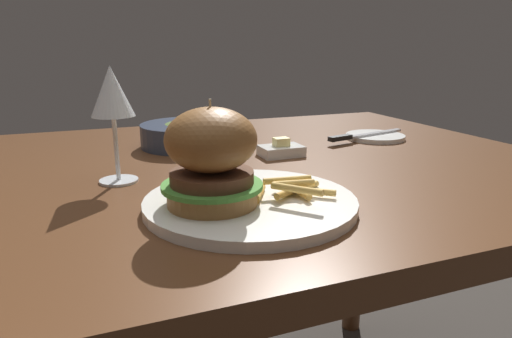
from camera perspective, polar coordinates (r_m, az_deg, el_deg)
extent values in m
cube|color=#56331C|center=(0.84, -5.74, -0.76)|extent=(1.32, 0.91, 0.04)
cylinder|color=#56331C|center=(1.55, 12.43, -7.85)|extent=(0.06, 0.06, 0.70)
cylinder|color=white|center=(0.61, -0.71, -4.22)|extent=(0.28, 0.28, 0.01)
cylinder|color=#9E6B38|center=(0.58, -5.47, -3.38)|extent=(0.12, 0.12, 0.02)
cylinder|color=#4C9338|center=(0.58, -5.50, -2.07)|extent=(0.13, 0.13, 0.01)
cylinder|color=brown|center=(0.58, -5.53, -1.03)|extent=(0.11, 0.11, 0.02)
ellipsoid|color=brown|center=(0.57, -5.66, 3.67)|extent=(0.12, 0.12, 0.08)
cylinder|color=#CCB78C|center=(0.56, -5.72, 6.17)|extent=(0.00, 0.00, 0.05)
cylinder|color=#EABC5B|center=(0.64, 5.67, -2.42)|extent=(0.07, 0.03, 0.01)
cylinder|color=gold|center=(0.61, 0.73, -3.06)|extent=(0.04, 0.06, 0.01)
cylinder|color=gold|center=(0.62, 5.34, -2.73)|extent=(0.01, 0.06, 0.01)
cylinder|color=#EABC5B|center=(0.62, 7.04, -2.76)|extent=(0.06, 0.05, 0.01)
cylinder|color=gold|center=(0.61, 4.52, -2.66)|extent=(0.07, 0.04, 0.01)
cylinder|color=gold|center=(0.62, 4.01, -2.31)|extent=(0.03, 0.05, 0.01)
cylinder|color=#EABC5B|center=(0.61, 4.73, -1.80)|extent=(0.06, 0.02, 0.01)
cylinder|color=#E0B251|center=(0.57, 5.12, -2.53)|extent=(0.05, 0.06, 0.01)
cylinder|color=#E0B251|center=(0.62, 3.93, -1.36)|extent=(0.07, 0.02, 0.01)
cylinder|color=silver|center=(0.76, -16.76, -1.39)|extent=(0.06, 0.06, 0.00)
cylinder|color=silver|center=(0.75, -17.07, 2.48)|extent=(0.01, 0.01, 0.10)
cone|color=silver|center=(0.73, -17.62, 9.26)|extent=(0.07, 0.07, 0.08)
cylinder|color=white|center=(1.09, 14.67, 3.94)|extent=(0.13, 0.13, 0.01)
cube|color=silver|center=(1.09, 14.70, 4.33)|extent=(0.17, 0.05, 0.00)
cube|color=black|center=(1.01, 10.49, 3.85)|extent=(0.06, 0.03, 0.01)
cube|color=white|center=(0.89, 3.16, 2.28)|extent=(0.08, 0.06, 0.02)
cube|color=#F4E58C|center=(0.89, 3.17, 3.41)|extent=(0.03, 0.02, 0.02)
cylinder|color=#2D384C|center=(0.99, -8.33, 4.27)|extent=(0.20, 0.20, 0.05)
ellipsoid|color=#4C662D|center=(0.99, -8.37, 5.31)|extent=(0.11, 0.11, 0.02)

